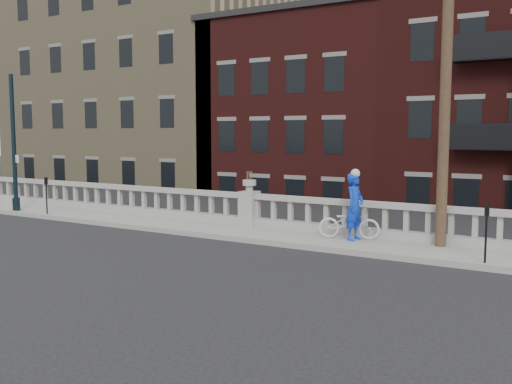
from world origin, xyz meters
TOP-DOWN VIEW (x-y plane):
  - ground at (0.00, 0.00)m, footprint 120.00×120.00m
  - sidewalk at (0.00, 3.00)m, footprint 32.00×2.20m
  - balustrade at (0.00, 3.95)m, footprint 28.00×0.34m
  - planter_pedestal at (0.00, 3.95)m, footprint 0.55×0.55m
  - lower_level at (0.56, 23.04)m, footprint 80.00×44.00m
  - utility_pole at (6.20, 3.60)m, footprint 1.60×0.28m
  - streetlight_pole at (-9.50, 2.15)m, footprint 0.40×0.28m
  - parking_meter_a at (-7.72, 2.15)m, footprint 0.10×0.09m
  - parking_meter_b at (7.56, 2.15)m, footprint 0.10×0.09m
  - bicycle at (3.70, 3.37)m, footprint 1.82×1.09m
  - cyclist at (3.92, 3.23)m, footprint 0.51×0.72m

SIDE VIEW (x-z plane):
  - ground at x=0.00m, z-range 0.00..0.00m
  - sidewalk at x=0.00m, z-range 0.00..0.15m
  - bicycle at x=3.70m, z-range 0.15..1.05m
  - balustrade at x=0.00m, z-range 0.13..1.16m
  - planter_pedestal at x=0.00m, z-range -0.05..1.71m
  - parking_meter_a at x=-7.72m, z-range 0.32..1.68m
  - parking_meter_b at x=7.56m, z-range 0.32..1.68m
  - cyclist at x=3.92m, z-range 0.15..2.04m
  - streetlight_pole at x=-9.50m, z-range -0.39..4.81m
  - lower_level at x=0.56m, z-range -7.77..13.03m
  - utility_pole at x=6.20m, z-range 0.24..10.24m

